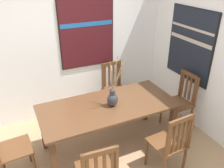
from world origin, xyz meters
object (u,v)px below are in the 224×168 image
painting_on_back_wall (87,33)px  painting_on_side_wall (190,45)px  chair_1 (9,147)px  dining_table (108,111)px  chair_0 (171,143)px  chair_3 (115,88)px  centerpiece_vase (113,98)px  chair_4 (181,100)px

painting_on_back_wall → painting_on_side_wall: size_ratio=1.01×
chair_1 → dining_table: bearing=1.0°
chair_0 → painting_on_back_wall: bearing=99.9°
painting_on_back_wall → painting_on_side_wall: (1.46, -1.01, -0.12)m
dining_table → chair_0: size_ratio=2.02×
chair_3 → painting_on_side_wall: (1.10, -0.63, 0.87)m
centerpiece_vase → chair_3: centerpiece_vase is taller
painting_on_back_wall → centerpiece_vase: bearing=-94.6°
chair_3 → painting_on_side_wall: 1.54m
chair_4 → painting_on_back_wall: painting_on_back_wall is taller
chair_1 → painting_on_back_wall: 2.24m
centerpiece_vase → chair_4: centerpiece_vase is taller
chair_4 → painting_on_back_wall: (-1.19, 1.27, 0.98)m
centerpiece_vase → painting_on_side_wall: painting_on_side_wall is taller
dining_table → chair_3: size_ratio=2.02×
centerpiece_vase → chair_4: 1.35m
centerpiece_vase → painting_on_side_wall: 1.66m
chair_1 → chair_3: size_ratio=1.00×
chair_4 → painting_on_side_wall: size_ratio=0.82×
dining_table → chair_3: (0.52, 0.87, -0.15)m
dining_table → painting_on_back_wall: 1.51m
dining_table → chair_4: bearing=-1.0°
centerpiece_vase → chair_4: (1.30, 0.02, -0.38)m
centerpiece_vase → painting_on_side_wall: size_ratio=0.62×
dining_table → chair_0: 0.98m
painting_on_side_wall → chair_1: bearing=-175.0°
chair_0 → painting_on_back_wall: size_ratio=0.80×
dining_table → painting_on_side_wall: 1.79m
dining_table → chair_0: chair_0 is taller
dining_table → chair_0: (0.52, -0.82, -0.14)m
centerpiece_vase → dining_table: bearing=140.9°
chair_0 → painting_on_side_wall: painting_on_side_wall is taller
painting_on_back_wall → chair_3: bearing=-46.7°
dining_table → painting_on_side_wall: bearing=8.4°
centerpiece_vase → chair_3: size_ratio=0.77×
dining_table → chair_4: (1.35, -0.02, -0.14)m
dining_table → painting_on_back_wall: (0.16, 1.25, 0.84)m
chair_4 → dining_table: bearing=179.0°
painting_on_back_wall → painting_on_side_wall: 1.78m
chair_0 → chair_1: bearing=157.3°
centerpiece_vase → chair_0: bearing=-59.3°
dining_table → chair_4: chair_4 is taller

